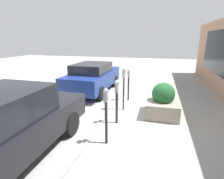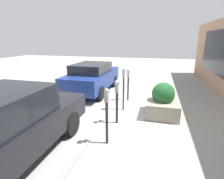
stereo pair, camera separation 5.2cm
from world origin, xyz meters
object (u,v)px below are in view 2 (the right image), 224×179
Objects in this scene: planter_box at (163,102)px; parked_car_middle at (93,77)px; parking_meter_second at (117,95)px; parking_meter_fourth at (128,80)px; parking_meter_middle at (124,80)px; parking_meter_nearest at (107,109)px.

parked_car_middle reaches higher than planter_box.
parking_meter_fourth is at bearing 0.61° from parking_meter_second.
parking_meter_middle is at bearing 84.73° from planter_box.
parked_car_middle is (0.86, 1.95, -0.14)m from parking_meter_fourth.
parking_meter_middle reaches higher than parked_car_middle.
parking_meter_second is at bearing 125.46° from planter_box.
parking_meter_nearest is 1.06× the size of parking_meter_fourth.
parking_meter_nearest is at bearing 147.51° from planter_box.
parking_meter_middle is 1.12m from parking_meter_fourth.
parking_meter_second is 1.01× the size of parking_meter_fourth.
parked_car_middle is at bearing 58.27° from planter_box.
parked_car_middle is at bearing 66.16° from parking_meter_fourth.
parking_meter_fourth is at bearing 0.71° from parking_meter_nearest.
parking_meter_second is 0.35× the size of parked_car_middle.
parking_meter_fourth is (1.09, 0.01, -0.25)m from parking_meter_middle.
parking_meter_middle is (1.12, 0.01, 0.24)m from parking_meter_second.
planter_box is 0.32× the size of parked_car_middle.
planter_box is (0.99, -1.40, -0.46)m from parking_meter_second.
parking_meter_nearest is 4.70m from parked_car_middle.
parking_meter_middle is 0.40× the size of parked_car_middle.
parking_meter_nearest is at bearing -179.12° from parking_meter_second.
parking_meter_second is 1.10× the size of planter_box.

